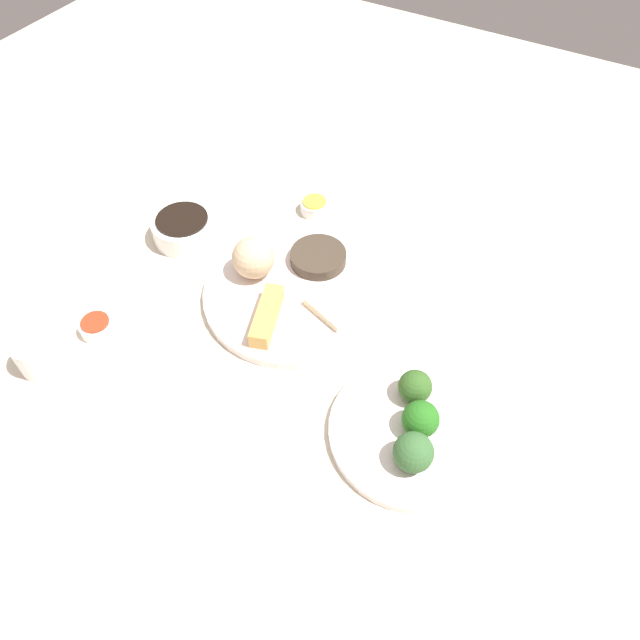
{
  "coord_description": "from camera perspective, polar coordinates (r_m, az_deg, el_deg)",
  "views": [
    {
      "loc": [
        -0.39,
        0.51,
        0.78
      ],
      "look_at": [
        -0.1,
        0.0,
        0.06
      ],
      "focal_mm": 34.15,
      "sensor_mm": 36.0,
      "label": 1
    }
  ],
  "objects": [
    {
      "name": "broccoli_floret_1",
      "position": [
        0.84,
        9.41,
        -9.14
      ],
      "size": [
        0.05,
        0.05,
        0.05
      ],
      "primitive_type": "sphere",
      "color": "#24661B",
      "rests_on": "broccoli_plate"
    },
    {
      "name": "broccoli_floret_0",
      "position": [
        0.87,
        8.9,
        -6.18
      ],
      "size": [
        0.05,
        0.05,
        0.05
      ],
      "primitive_type": "sphere",
      "color": "#305820",
      "rests_on": "broccoli_plate"
    },
    {
      "name": "main_plate",
      "position": [
        1.01,
        -2.45,
        2.5
      ],
      "size": [
        0.3,
        0.3,
        0.02
      ],
      "primitive_type": "cylinder",
      "color": "white",
      "rests_on": "tabletop"
    },
    {
      "name": "teacup",
      "position": [
        0.99,
        -24.99,
        -2.93
      ],
      "size": [
        0.06,
        0.06,
        0.06
      ],
      "primitive_type": "cylinder",
      "color": "white",
      "rests_on": "tabletop"
    },
    {
      "name": "broccoli_floret_2",
      "position": [
        0.81,
        8.75,
        -12.15
      ],
      "size": [
        0.05,
        0.05,
        0.05
      ],
      "primitive_type": "sphere",
      "color": "#345E30",
      "rests_on": "broccoli_plate"
    },
    {
      "name": "sauce_ramekin_hot_mustard",
      "position": [
        1.16,
        -0.51,
        10.55
      ],
      "size": [
        0.05,
        0.05,
        0.02
      ],
      "primitive_type": "cylinder",
      "color": "white",
      "rests_on": "tabletop"
    },
    {
      "name": "rice_scoop",
      "position": [
        1.01,
        -6.27,
        5.83
      ],
      "size": [
        0.07,
        0.07,
        0.07
      ],
      "primitive_type": "sphere",
      "color": "#CAAC87",
      "rests_on": "main_plate"
    },
    {
      "name": "stir_fry_heap",
      "position": [
        1.04,
        -0.17,
        5.91
      ],
      "size": [
        0.1,
        0.1,
        0.02
      ],
      "primitive_type": "cylinder",
      "color": "#3D3226",
      "rests_on": "main_plate"
    },
    {
      "name": "sauce_ramekin_sweet_and_sour_liquid",
      "position": [
        1.01,
        -20.35,
        -0.18
      ],
      "size": [
        0.04,
        0.04,
        0.0
      ],
      "primitive_type": "cylinder",
      "color": "red",
      "rests_on": "sauce_ramekin_sweet_and_sour"
    },
    {
      "name": "sauce_ramekin_hot_mustard_liquid",
      "position": [
        1.15,
        -0.52,
        11.04
      ],
      "size": [
        0.04,
        0.04,
        0.0
      ],
      "primitive_type": "cylinder",
      "color": "yellow",
      "rests_on": "sauce_ramekin_hot_mustard"
    },
    {
      "name": "soy_sauce_bowl",
      "position": [
        1.12,
        -12.63,
        8.34
      ],
      "size": [
        0.11,
        0.11,
        0.04
      ],
      "primitive_type": "cylinder",
      "color": "white",
      "rests_on": "tabletop"
    },
    {
      "name": "sauce_ramekin_sweet_and_sour",
      "position": [
        1.02,
        -20.16,
        -0.64
      ],
      "size": [
        0.05,
        0.05,
        0.02
      ],
      "primitive_type": "cylinder",
      "color": "white",
      "rests_on": "tabletop"
    },
    {
      "name": "tabletop",
      "position": [
        1.0,
        -4.84,
        0.49
      ],
      "size": [
        2.2,
        2.2,
        0.02
      ],
      "primitive_type": "cube",
      "color": "beige",
      "rests_on": "ground"
    },
    {
      "name": "spring_roll",
      "position": [
        0.95,
        -5.01,
        0.4
      ],
      "size": [
        0.06,
        0.11,
        0.03
      ],
      "primitive_type": "cube",
      "rotation": [
        0.0,
        0.0,
        1.9
      ],
      "color": "tan",
      "rests_on": "main_plate"
    },
    {
      "name": "soy_sauce_bowl_liquid",
      "position": [
        1.11,
        -12.83,
        9.2
      ],
      "size": [
        0.09,
        0.09,
        0.0
      ],
      "primitive_type": "cylinder",
      "color": "black",
      "rests_on": "soy_sauce_bowl"
    },
    {
      "name": "crab_rangoon_wonton",
      "position": [
        0.97,
        1.4,
        1.35
      ],
      "size": [
        0.09,
        0.08,
        0.01
      ],
      "primitive_type": "cube",
      "rotation": [
        0.0,
        0.0,
        -0.32
      ],
      "color": "beige",
      "rests_on": "main_plate"
    },
    {
      "name": "broccoli_plate",
      "position": [
        0.87,
        8.63,
        -10.3
      ],
      "size": [
        0.23,
        0.23,
        0.01
      ],
      "primitive_type": "cylinder",
      "color": "white",
      "rests_on": "tabletop"
    }
  ]
}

